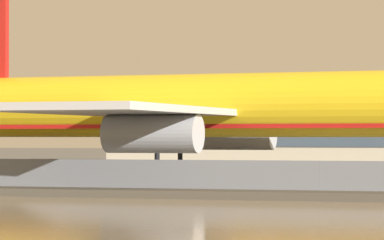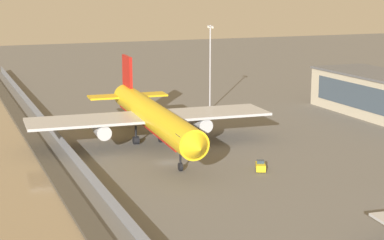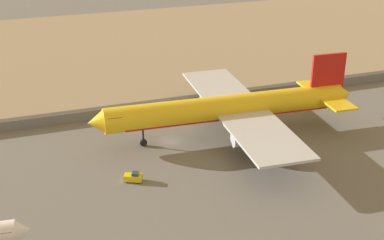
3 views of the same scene
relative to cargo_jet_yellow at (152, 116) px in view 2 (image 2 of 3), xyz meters
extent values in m
plane|color=#66635E|center=(12.80, -1.05, -6.09)|extent=(500.00, 500.00, 0.00)
cube|color=#474238|center=(12.80, -21.55, -5.84)|extent=(320.00, 3.00, 0.50)
cube|color=slate|center=(12.80, -17.05, -4.96)|extent=(280.00, 0.08, 2.25)
cylinder|color=slate|center=(-85.20, -17.05, -4.96)|extent=(0.10, 0.10, 2.25)
cylinder|color=slate|center=(12.80, -17.05, -4.96)|extent=(0.10, 0.10, 2.25)
cylinder|color=yellow|center=(0.88, -0.05, 0.23)|extent=(50.97, 7.95, 5.16)
cone|color=yellow|center=(27.64, -1.53, 0.23)|extent=(3.62, 5.07, 4.90)
cone|color=yellow|center=(-25.87, 1.43, 0.23)|extent=(3.60, 4.82, 4.64)
cube|color=#232D3D|center=(24.19, -1.34, 0.87)|extent=(3.07, 4.53, 1.55)
cube|color=red|center=(0.88, -0.05, -1.19)|extent=(43.31, 6.50, 0.93)
cube|color=#B7BABF|center=(-0.98, 12.25, -0.42)|extent=(12.49, 24.94, 0.52)
cube|color=#B7BABF|center=(-2.32, -12.07, -0.42)|extent=(12.49, 24.94, 0.52)
cylinder|color=#B7BABF|center=(0.43, 10.22, -2.09)|extent=(7.25, 3.22, 2.84)
cylinder|color=#B7BABF|center=(-0.70, -10.21, -2.09)|extent=(7.25, 3.22, 2.84)
cube|color=red|center=(-21.42, 1.18, 5.38)|extent=(7.64, 1.04, 8.76)
cube|color=yellow|center=(-21.17, 5.64, 0.61)|extent=(5.56, 9.20, 0.41)
cube|color=yellow|center=(-21.66, -3.28, 0.61)|extent=(5.56, 9.20, 0.41)
cylinder|color=black|center=(18.62, -1.03, -3.86)|extent=(0.36, 0.36, 3.02)
cylinder|color=black|center=(18.62, -1.03, -5.37)|extent=(1.47, 0.65, 1.44)
cylinder|color=black|center=(-2.52, 2.85, -3.86)|extent=(0.41, 0.41, 3.02)
cylinder|color=black|center=(-2.52, 2.85, -5.37)|extent=(1.72, 1.25, 1.66)
cylinder|color=black|center=(-2.82, -2.56, -3.86)|extent=(0.41, 0.41, 3.02)
cylinder|color=black|center=(-2.82, -2.56, -5.37)|extent=(1.72, 1.25, 1.66)
cube|color=yellow|center=(23.77, 11.84, -5.34)|extent=(3.57, 2.78, 1.11)
cube|color=#283847|center=(23.40, 12.00, -4.54)|extent=(1.55, 1.63, 0.50)
cylinder|color=black|center=(22.58, 11.63, -5.74)|extent=(0.73, 0.49, 0.70)
cylinder|color=black|center=(23.14, 12.87, -5.74)|extent=(0.73, 0.49, 0.70)
cylinder|color=black|center=(24.39, 10.81, -5.74)|extent=(0.73, 0.49, 0.70)
cylinder|color=black|center=(24.95, 12.05, -5.74)|extent=(0.73, 0.49, 0.70)
cylinder|color=#A8A8AD|center=(-30.66, 25.67, 4.77)|extent=(0.36, 0.36, 21.72)
cube|color=#A8A8AD|center=(-30.66, 25.67, 15.38)|extent=(3.20, 0.24, 0.24)
cube|color=silver|center=(-31.86, 25.67, 15.08)|extent=(0.60, 0.40, 0.44)
cube|color=silver|center=(-29.46, 25.67, 15.08)|extent=(0.60, 0.40, 0.44)
camera|label=1|loc=(24.74, -87.83, -2.29)|focal=105.00mm
camera|label=2|loc=(118.53, -38.59, 25.30)|focal=60.00mm
camera|label=3|loc=(40.77, 92.83, 42.89)|focal=50.00mm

